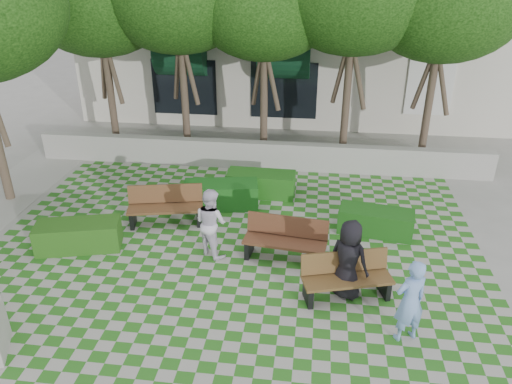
# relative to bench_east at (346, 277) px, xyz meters

# --- Properties ---
(ground) EXTENTS (90.00, 90.00, 0.00)m
(ground) POSITION_rel_bench_east_xyz_m (-2.64, 0.40, -0.47)
(ground) COLOR gray
(ground) RESTS_ON ground
(lawn) EXTENTS (12.00, 12.00, 0.00)m
(lawn) POSITION_rel_bench_east_xyz_m (-2.64, 1.40, -0.47)
(lawn) COLOR #2B721E
(lawn) RESTS_ON ground
(retaining_wall) EXTENTS (15.00, 0.36, 0.90)m
(retaining_wall) POSITION_rel_bench_east_xyz_m (-2.64, 6.60, -0.02)
(retaining_wall) COLOR #9E9B93
(retaining_wall) RESTS_ON ground
(bench_east) EXTENTS (1.97, 1.12, 0.98)m
(bench_east) POSITION_rel_bench_east_xyz_m (0.00, 0.00, 0.00)
(bench_east) COLOR brown
(bench_east) RESTS_ON ground
(bench_mid) EXTENTS (2.00, 0.89, 1.02)m
(bench_mid) POSITION_rel_bench_east_xyz_m (-1.37, 1.28, 0.02)
(bench_mid) COLOR #522E1C
(bench_mid) RESTS_ON ground
(bench_west) EXTENTS (2.05, 1.05, 1.03)m
(bench_west) POSITION_rel_bench_east_xyz_m (-4.64, 2.56, 0.02)
(bench_west) COLOR #56351D
(bench_west) RESTS_ON ground
(hedge_east) EXTENTS (1.97, 1.05, 0.65)m
(hedge_east) POSITION_rel_bench_east_xyz_m (0.85, 2.74, -0.15)
(hedge_east) COLOR #164A13
(hedge_east) RESTS_ON ground
(hedge_midright) EXTENTS (2.01, 0.85, 0.70)m
(hedge_midright) POSITION_rel_bench_east_xyz_m (-2.34, 4.59, -0.12)
(hedge_midright) COLOR #1A5216
(hedge_midright) RESTS_ON ground
(hedge_midleft) EXTENTS (2.17, 1.16, 0.72)m
(hedge_midleft) POSITION_rel_bench_east_xyz_m (-3.36, 3.69, -0.11)
(hedge_midleft) COLOR #144D16
(hedge_midleft) RESTS_ON ground
(hedge_west) EXTENTS (2.12, 1.26, 0.69)m
(hedge_west) POSITION_rel_bench_east_xyz_m (-6.40, 1.09, -0.13)
(hedge_west) COLOR #204D14
(hedge_west) RESTS_ON ground
(person_blue) EXTENTS (0.75, 0.64, 1.73)m
(person_blue) POSITION_rel_bench_east_xyz_m (1.08, -1.14, 0.39)
(person_blue) COLOR #7BA3E1
(person_blue) RESTS_ON ground
(person_dark) EXTENTS (1.03, 0.92, 1.77)m
(person_dark) POSITION_rel_bench_east_xyz_m (0.01, 0.05, 0.41)
(person_dark) COLOR black
(person_dark) RESTS_ON ground
(person_white) EXTENTS (1.05, 1.01, 1.71)m
(person_white) POSITION_rel_bench_east_xyz_m (-3.13, 1.26, 0.38)
(person_white) COLOR white
(person_white) RESTS_ON ground
(tree_row) EXTENTS (17.70, 13.40, 7.41)m
(tree_row) POSITION_rel_bench_east_xyz_m (-4.50, 6.35, 4.71)
(tree_row) COLOR #47382B
(tree_row) RESTS_ON ground
(building) EXTENTS (18.00, 8.92, 5.15)m
(building) POSITION_rel_bench_east_xyz_m (-1.71, 14.48, 2.04)
(building) COLOR beige
(building) RESTS_ON ground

